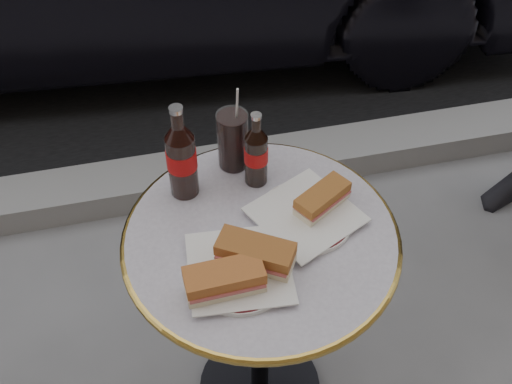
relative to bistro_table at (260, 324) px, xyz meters
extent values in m
cube|color=gray|center=(0.00, 0.90, -0.32)|extent=(40.00, 0.20, 0.12)
cylinder|color=silver|center=(-0.07, -0.09, 0.37)|extent=(0.27, 0.27, 0.01)
cylinder|color=white|center=(0.11, 0.03, 0.37)|extent=(0.27, 0.27, 0.01)
cube|color=#B5632D|center=(-0.11, -0.13, 0.41)|extent=(0.16, 0.08, 0.06)
cube|color=#9B5827|center=(-0.03, -0.08, 0.41)|extent=(0.18, 0.15, 0.06)
cube|color=#9D5B27|center=(0.15, 0.04, 0.40)|extent=(0.15, 0.12, 0.05)
cylinder|color=black|center=(-0.01, 0.24, 0.44)|extent=(0.09, 0.09, 0.15)
camera|label=1|loc=(-0.21, -0.88, 1.46)|focal=45.00mm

